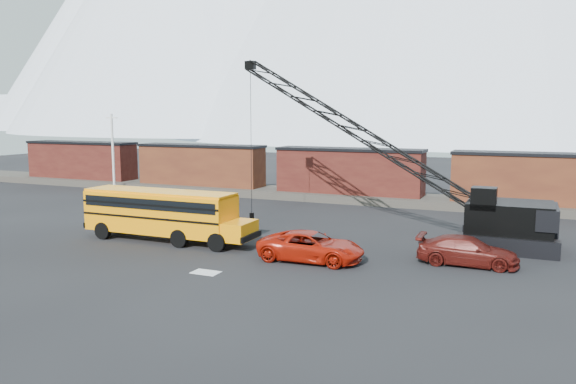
{
  "coord_description": "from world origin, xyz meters",
  "views": [
    {
      "loc": [
        15.21,
        -27.61,
        7.91
      ],
      "look_at": [
        1.12,
        5.05,
        3.0
      ],
      "focal_mm": 35.0,
      "sensor_mm": 36.0,
      "label": 1
    }
  ],
  "objects_px": {
    "school_bus": "(164,213)",
    "crawler_crane": "(367,137)",
    "red_pickup": "(311,246)",
    "maroon_suv": "(467,251)"
  },
  "relations": [
    {
      "from": "red_pickup",
      "to": "crawler_crane",
      "type": "xyz_separation_m",
      "value": [
        0.71,
        8.26,
        5.67
      ]
    },
    {
      "from": "red_pickup",
      "to": "maroon_suv",
      "type": "bearing_deg",
      "value": -74.33
    },
    {
      "from": "red_pickup",
      "to": "crawler_crane",
      "type": "distance_m",
      "value": 10.04
    },
    {
      "from": "school_bus",
      "to": "crawler_crane",
      "type": "xyz_separation_m",
      "value": [
        10.95,
        7.35,
        4.67
      ]
    },
    {
      "from": "school_bus",
      "to": "crawler_crane",
      "type": "distance_m",
      "value": 13.99
    },
    {
      "from": "school_bus",
      "to": "maroon_suv",
      "type": "relative_size",
      "value": 2.23
    },
    {
      "from": "school_bus",
      "to": "red_pickup",
      "type": "bearing_deg",
      "value": -5.09
    },
    {
      "from": "school_bus",
      "to": "crawler_crane",
      "type": "bearing_deg",
      "value": 33.87
    },
    {
      "from": "school_bus",
      "to": "crawler_crane",
      "type": "height_order",
      "value": "crawler_crane"
    },
    {
      "from": "red_pickup",
      "to": "crawler_crane",
      "type": "height_order",
      "value": "crawler_crane"
    }
  ]
}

